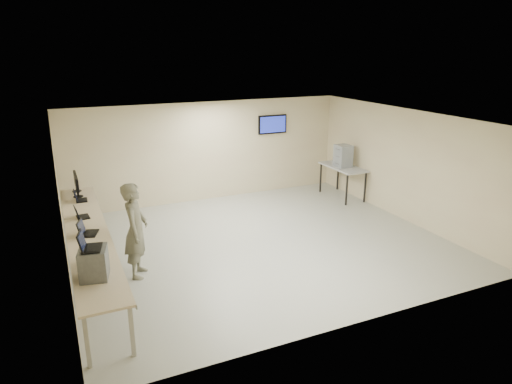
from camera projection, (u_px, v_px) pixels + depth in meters
name	position (u px, v px, depth m)	size (l,w,h in m)	color
room	(260.00, 182.00, 9.94)	(8.01, 7.01, 2.81)	#B5B6AA
workbench	(88.00, 235.00, 8.65)	(0.76, 6.00, 0.90)	#C0B692
equipment_box	(94.00, 263.00, 6.82)	(0.39, 0.45, 0.47)	slate
laptop_on_box	(87.00, 245.00, 6.71)	(0.38, 0.42, 0.29)	black
laptop_0	(94.00, 259.00, 7.32)	(0.37, 0.40, 0.26)	black
laptop_1	(86.00, 231.00, 8.44)	(0.41, 0.44, 0.29)	black
laptop_2	(80.00, 215.00, 9.28)	(0.29, 0.35, 0.25)	black
laptop_3	(79.00, 198.00, 10.30)	(0.29, 0.34, 0.26)	black
monitor_near	(77.00, 185.00, 10.52)	(0.22, 0.49, 0.49)	black
monitor_far	(76.00, 180.00, 10.92)	(0.21, 0.48, 0.47)	black
soldier	(136.00, 230.00, 8.59)	(0.68, 0.44, 1.86)	#5A5E48
side_table	(343.00, 169.00, 13.23)	(0.72, 1.55, 0.93)	#A6A6A6
storage_bins	(343.00, 156.00, 13.10)	(0.40, 0.44, 0.63)	#959EA8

